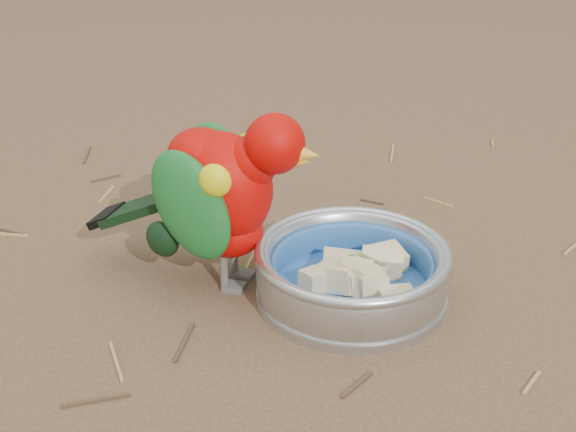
# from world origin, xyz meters

# --- Properties ---
(ground) EXTENTS (60.00, 60.00, 0.00)m
(ground) POSITION_xyz_m (0.00, 0.00, 0.00)
(ground) COLOR brown
(food_bowl) EXTENTS (0.20, 0.20, 0.02)m
(food_bowl) POSITION_xyz_m (0.04, -0.01, 0.01)
(food_bowl) COLOR #B2B2BA
(food_bowl) RESTS_ON ground
(bowl_wall) EXTENTS (0.20, 0.20, 0.04)m
(bowl_wall) POSITION_xyz_m (0.04, -0.01, 0.04)
(bowl_wall) COLOR #B2B2BA
(bowl_wall) RESTS_ON food_bowl
(fruit_wedges) EXTENTS (0.12, 0.12, 0.03)m
(fruit_wedges) POSITION_xyz_m (0.04, -0.01, 0.03)
(fruit_wedges) COLOR beige
(fruit_wedges) RESTS_ON food_bowl
(lory_parrot) EXTENTS (0.26, 0.18, 0.19)m
(lory_parrot) POSITION_xyz_m (-0.10, 0.02, 0.10)
(lory_parrot) COLOR #B60602
(lory_parrot) RESTS_ON ground
(ground_debris) EXTENTS (0.90, 0.80, 0.01)m
(ground_debris) POSITION_xyz_m (0.03, 0.02, 0.00)
(ground_debris) COLOR olive
(ground_debris) RESTS_ON ground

